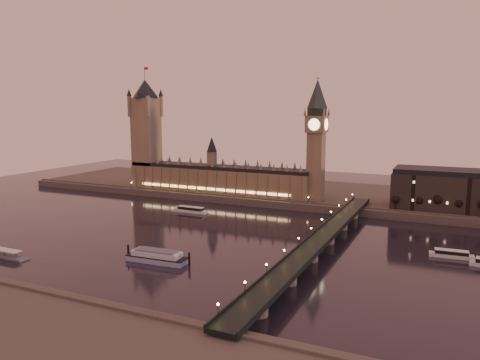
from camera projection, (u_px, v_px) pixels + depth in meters
name	position (u px, v px, depth m)	size (l,w,h in m)	color
ground	(188.00, 234.00, 316.36)	(700.00, 700.00, 0.00)	black
far_embankment	(303.00, 193.00, 451.31)	(560.00, 130.00, 6.00)	#423D35
palace_of_westminster	(218.00, 176.00, 438.15)	(180.00, 26.62, 52.00)	brown
victoria_tower	(146.00, 127.00, 464.59)	(31.68, 31.68, 118.00)	brown
big_ben	(317.00, 133.00, 392.50)	(17.68, 17.68, 104.00)	brown
westminster_bridge	(320.00, 243.00, 277.41)	(13.20, 260.00, 15.30)	black
bare_tree_0	(398.00, 199.00, 360.45)	(5.99, 5.99, 12.18)	black
bare_tree_1	(418.00, 200.00, 354.50)	(5.99, 5.99, 12.18)	black
bare_tree_2	(438.00, 202.00, 348.56)	(5.99, 5.99, 12.18)	black
bare_tree_3	(459.00, 204.00, 342.61)	(5.99, 5.99, 12.18)	black
cruise_boat_a	(191.00, 210.00, 382.31)	(29.75, 7.06, 4.74)	silver
cruise_boat_b	(451.00, 254.00, 267.31)	(24.14, 7.47, 4.39)	silver
moored_barge	(157.00, 257.00, 259.21)	(40.35, 11.77, 7.41)	#949EBC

